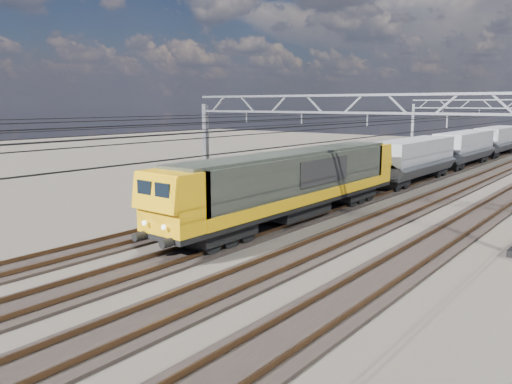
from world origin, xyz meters
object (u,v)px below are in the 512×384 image
Objects in this scene: hopper_wagon_lead at (414,157)px; hopper_wagon_third at (498,139)px; hopper_wagon_mid at (464,146)px; catenary_gantry_mid at (332,154)px; locomotive at (295,181)px; catenary_gantry_far at (497,129)px.

hopper_wagon_lead is 28.40m from hopper_wagon_third.
hopper_wagon_third is (0.00, 14.20, 0.00)m from hopper_wagon_mid.
hopper_wagon_mid is (-2.00, 31.29, -1.67)m from catenary_gantry_mid.
hopper_wagon_mid is (0.00, 14.20, 0.00)m from hopper_wagon_lead.
catenary_gantry_mid is at bearing 16.92° from locomotive.
locomotive is (-2.00, -36.61, -1.58)m from catenary_gantry_far.
catenary_gantry_far is 1.53× the size of hopper_wagon_mid.
catenary_gantry_mid reaches higher than locomotive.
locomotive is at bearing -90.00° from hopper_wagon_lead.
hopper_wagon_third is at bearing 90.00° from locomotive.
locomotive is at bearing -90.00° from hopper_wagon_third.
hopper_wagon_mid is (-2.00, -4.71, -1.67)m from catenary_gantry_far.
hopper_wagon_mid is at bearing 93.66° from catenary_gantry_mid.
catenary_gantry_mid is at bearing -87.48° from hopper_wagon_third.
hopper_wagon_lead is at bearing 96.68° from catenary_gantry_mid.
hopper_wagon_lead and hopper_wagon_third have the same top height.
catenary_gantry_far is at bearing 83.96° from hopper_wagon_lead.
catenary_gantry_far reaches higher than hopper_wagon_third.
locomotive is at bearing -93.13° from catenary_gantry_far.
catenary_gantry_mid is 1.53× the size of hopper_wagon_third.
catenary_gantry_mid reaches higher than hopper_wagon_mid.
catenary_gantry_far is 1.53× the size of hopper_wagon_lead.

